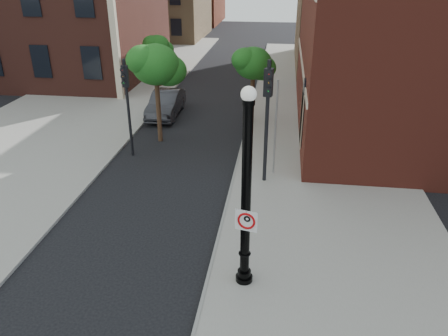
# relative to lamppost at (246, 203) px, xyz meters

# --- Properties ---
(ground) EXTENTS (120.00, 120.00, 0.00)m
(ground) POSITION_rel_lamppost_xyz_m (-3.14, 0.64, -2.78)
(ground) COLOR black
(ground) RESTS_ON ground
(sidewalk_right) EXTENTS (8.00, 60.00, 0.12)m
(sidewalk_right) POSITION_rel_lamppost_xyz_m (2.86, 10.64, -2.72)
(sidewalk_right) COLOR gray
(sidewalk_right) RESTS_ON ground
(sidewalk_left) EXTENTS (10.00, 50.00, 0.12)m
(sidewalk_left) POSITION_rel_lamppost_xyz_m (-12.14, 18.64, -2.72)
(sidewalk_left) COLOR gray
(sidewalk_left) RESTS_ON ground
(curb_edge) EXTENTS (0.10, 60.00, 0.14)m
(curb_edge) POSITION_rel_lamppost_xyz_m (-1.09, 10.64, -2.71)
(curb_edge) COLOR gray
(curb_edge) RESTS_ON ground
(lamppost) EXTENTS (0.51, 0.51, 6.02)m
(lamppost) POSITION_rel_lamppost_xyz_m (0.00, 0.00, 0.00)
(lamppost) COLOR black
(lamppost) RESTS_ON ground
(no_parking_sign) EXTENTS (0.63, 0.17, 0.64)m
(no_parking_sign) POSITION_rel_lamppost_xyz_m (0.03, -0.15, -0.47)
(no_parking_sign) COLOR white
(no_parking_sign) RESTS_ON ground
(parked_car) EXTENTS (1.71, 4.65, 1.52)m
(parked_car) POSITION_rel_lamppost_xyz_m (-6.23, 14.90, -2.02)
(parked_car) COLOR #2D2D32
(parked_car) RESTS_ON ground
(traffic_signal_left) EXTENTS (0.34, 0.41, 4.73)m
(traffic_signal_left) POSITION_rel_lamppost_xyz_m (-6.35, 8.71, 0.40)
(traffic_signal_left) COLOR black
(traffic_signal_left) RESTS_ON ground
(traffic_signal_right) EXTENTS (0.39, 0.46, 5.30)m
(traffic_signal_right) POSITION_rel_lamppost_xyz_m (0.26, 6.63, 0.79)
(traffic_signal_right) COLOR black
(traffic_signal_right) RESTS_ON ground
(utility_pole) EXTENTS (0.09, 0.09, 4.35)m
(utility_pole) POSITION_rel_lamppost_xyz_m (0.62, 7.44, -0.61)
(utility_pole) COLOR #999999
(utility_pole) RESTS_ON ground
(street_tree_a) EXTENTS (2.82, 2.54, 5.07)m
(street_tree_a) POSITION_rel_lamppost_xyz_m (-5.45, 10.79, 1.22)
(street_tree_a) COLOR #392216
(street_tree_a) RESTS_ON ground
(street_tree_b) EXTENTS (2.13, 1.93, 3.84)m
(street_tree_b) POSITION_rel_lamppost_xyz_m (-8.35, 21.31, 0.23)
(street_tree_b) COLOR #392216
(street_tree_b) RESTS_ON ground
(street_tree_c) EXTENTS (2.47, 2.23, 4.45)m
(street_tree_c) POSITION_rel_lamppost_xyz_m (-0.84, 14.06, 0.72)
(street_tree_c) COLOR #392216
(street_tree_c) RESTS_ON ground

